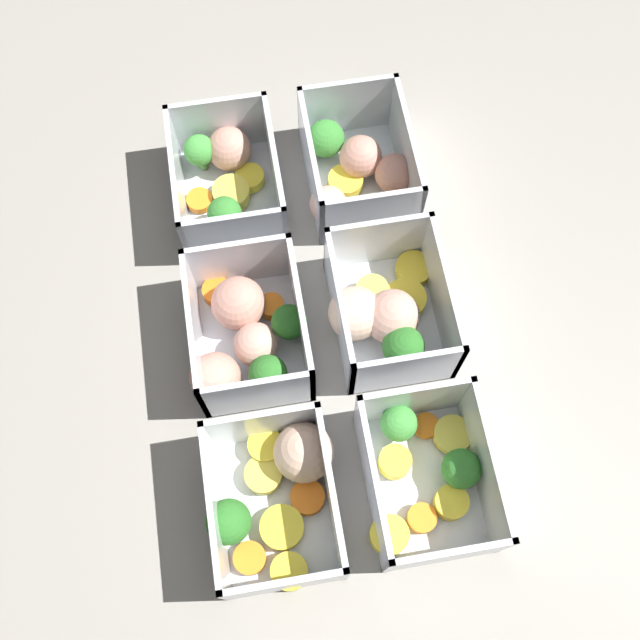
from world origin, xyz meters
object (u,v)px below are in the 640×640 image
(container_near_center, at_px, (385,312))
(container_far_right, at_px, (226,177))
(container_near_right, at_px, (356,169))
(container_far_left, at_px, (278,492))
(container_far_center, at_px, (246,335))
(container_near_left, at_px, (427,473))

(container_near_center, height_order, container_far_right, same)
(container_near_right, relative_size, container_far_left, 0.96)
(container_near_center, bearing_deg, container_far_center, 90.52)
(container_near_left, xyz_separation_m, container_far_left, (0.01, 0.12, 0.00))
(container_far_right, bearing_deg, container_near_left, -157.40)
(container_far_center, bearing_deg, container_far_left, -176.79)
(container_near_left, bearing_deg, container_far_right, 22.60)
(container_near_right, xyz_separation_m, container_far_right, (0.01, 0.13, 0.00))
(container_far_center, bearing_deg, container_near_left, -137.81)
(container_near_center, distance_m, container_far_left, 0.18)
(container_far_center, bearing_deg, container_near_right, -39.68)
(container_near_left, height_order, container_far_left, same)
(container_far_center, bearing_deg, container_far_right, -0.81)
(container_far_right, bearing_deg, container_far_center, 179.19)
(container_near_right, relative_size, container_far_right, 1.04)
(container_near_right, bearing_deg, container_far_center, 140.32)
(container_far_left, bearing_deg, container_far_right, 1.03)
(container_near_left, bearing_deg, container_near_right, 0.62)
(container_near_left, height_order, container_near_center, same)
(container_near_center, xyz_separation_m, container_far_left, (-0.14, 0.12, -0.00))
(container_near_right, distance_m, container_far_center, 0.20)
(container_near_center, relative_size, container_far_center, 0.98)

